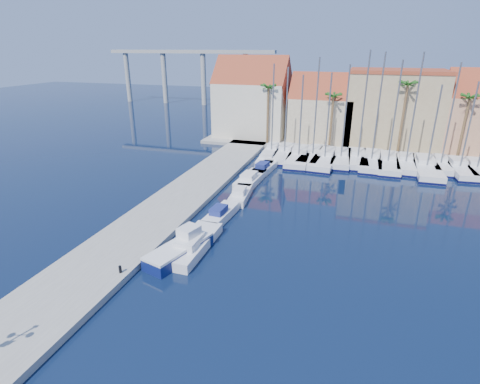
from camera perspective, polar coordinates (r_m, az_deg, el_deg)
name	(u,v)px	position (r m, az deg, el deg)	size (l,w,h in m)	color
ground	(196,316)	(24.02, -6.68, -18.20)	(260.00, 260.00, 0.00)	black
quay_west	(169,208)	(37.82, -10.84, -2.45)	(6.00, 77.00, 0.50)	gray
shore_north	(369,143)	(66.44, 19.04, 7.08)	(54.00, 16.00, 0.50)	gray
bollard	(120,269)	(27.83, -17.79, -11.16)	(0.21, 0.21, 0.53)	black
fishing_boat	(181,248)	(29.54, -9.01, -8.46)	(3.56, 6.30, 2.09)	#0E1956
motorboat_west_0	(193,244)	(30.37, -7.17, -7.88)	(2.31, 7.16, 1.40)	white
motorboat_west_1	(221,214)	(35.34, -2.96, -3.35)	(2.03, 5.32, 1.40)	white
motorboat_west_2	(240,194)	(39.87, 0.07, -0.38)	(2.20, 5.45, 1.40)	white
motorboat_west_3	(251,179)	(44.69, 1.62, 2.04)	(2.50, 6.74, 1.40)	white
motorboat_west_4	(264,168)	(48.65, 3.63, 3.62)	(2.41, 5.92, 1.40)	white
motorboat_west_5	(268,158)	(53.48, 4.31, 5.24)	(2.81, 7.53, 1.40)	white
motorboat_west_6	(275,150)	(57.88, 5.28, 6.45)	(1.97, 5.56, 1.40)	white
sailboat_0	(272,151)	(56.58, 4.90, 6.25)	(2.54, 8.21, 13.07)	white
sailboat_1	(285,153)	(55.87, 6.94, 5.92)	(3.27, 10.26, 12.68)	white
sailboat_2	(299,156)	(54.52, 9.00, 5.41)	(3.53, 11.43, 11.80)	white
sailboat_3	(314,155)	(55.33, 11.14, 5.53)	(3.75, 10.95, 13.97)	white
sailboat_4	(325,158)	(54.18, 12.88, 5.03)	(3.75, 11.73, 12.13)	white
sailboat_5	(341,158)	(54.76, 15.13, 5.04)	(2.69, 9.58, 13.16)	white
sailboat_6	(358,158)	(55.29, 17.48, 4.97)	(3.06, 9.88, 14.90)	white
sailboat_7	(372,160)	(54.93, 19.40, 4.61)	(3.34, 10.94, 14.66)	white
sailboat_8	(387,162)	(54.62, 21.55, 4.23)	(2.82, 10.46, 13.77)	white
sailboat_9	(405,163)	(55.14, 23.91, 4.08)	(2.90, 9.22, 14.69)	white
sailboat_10	(426,167)	(54.68, 26.46, 3.44)	(3.11, 11.44, 11.01)	white
sailboat_11	(440,164)	(56.55, 28.20, 3.77)	(2.46, 8.25, 13.51)	white
sailboat_12	(458,168)	(56.20, 30.32, 3.21)	(3.19, 9.55, 11.40)	white
sailboat_13	(476,168)	(56.92, 32.28, 3.07)	(2.62, 9.24, 14.09)	white
building_0	(252,100)	(66.81, 1.91, 13.77)	(12.30, 9.00, 13.50)	beige
building_1	(322,111)	(64.77, 12.38, 11.97)	(10.30, 8.00, 11.00)	tan
building_2	(393,107)	(65.51, 22.34, 11.86)	(14.20, 10.20, 11.50)	tan
building_3	(480,115)	(66.57, 32.77, 9.88)	(10.30, 8.00, 12.00)	tan
palm_0	(268,89)	(60.70, 4.35, 15.40)	(2.60, 2.60, 10.15)	brown
palm_1	(333,98)	(59.28, 14.04, 13.79)	(2.60, 2.60, 9.15)	brown
palm_2	(408,87)	(59.23, 24.18, 14.45)	(2.60, 2.60, 11.15)	brown
palm_3	(470,99)	(60.69, 31.60, 11.97)	(2.60, 2.60, 9.65)	brown
viaduct	(186,66)	(109.53, -8.22, 18.45)	(48.00, 2.20, 14.45)	#9E9E99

